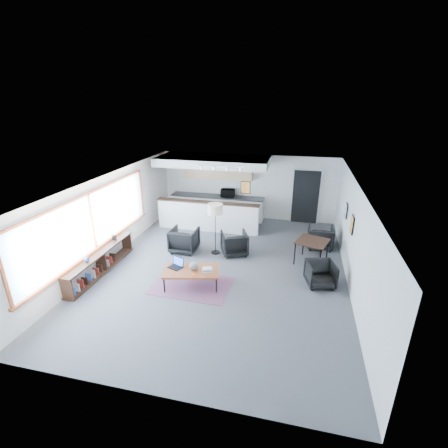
% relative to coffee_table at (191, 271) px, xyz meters
% --- Properties ---
extents(room, '(7.02, 9.02, 2.62)m').
position_rel_coffee_table_xyz_m(room, '(0.56, 1.09, 0.86)').
color(room, '#4D4D4F').
rests_on(room, ground).
extents(window, '(0.10, 5.95, 1.66)m').
position_rel_coffee_table_xyz_m(window, '(-2.90, 0.19, 1.02)').
color(window, '#8CBFFF').
rests_on(window, room).
extents(console, '(0.35, 3.00, 0.80)m').
position_rel_coffee_table_xyz_m(console, '(-2.74, 0.04, -0.11)').
color(console, black).
rests_on(console, floor).
extents(kitchenette, '(4.20, 1.96, 2.60)m').
position_rel_coffee_table_xyz_m(kitchenette, '(-0.64, 4.80, 0.94)').
color(kitchenette, white).
rests_on(kitchenette, floor).
extents(doorway, '(1.10, 0.12, 2.15)m').
position_rel_coffee_table_xyz_m(doorway, '(2.86, 5.51, 0.64)').
color(doorway, black).
rests_on(doorway, room).
extents(track_light, '(1.60, 0.07, 0.15)m').
position_rel_coffee_table_xyz_m(track_light, '(-0.03, 3.29, 2.09)').
color(track_light, silver).
rests_on(track_light, room).
extents(wall_art_lower, '(0.03, 0.38, 0.48)m').
position_rel_coffee_table_xyz_m(wall_art_lower, '(4.03, 1.49, 1.11)').
color(wall_art_lower, black).
rests_on(wall_art_lower, room).
extents(wall_art_upper, '(0.03, 0.34, 0.44)m').
position_rel_coffee_table_xyz_m(wall_art_upper, '(4.03, 2.79, 1.06)').
color(wall_art_upper, black).
rests_on(wall_art_upper, room).
extents(kilim_rug, '(2.08, 1.44, 0.01)m').
position_rel_coffee_table_xyz_m(kilim_rug, '(-0.00, -0.00, -0.43)').
color(kilim_rug, '#62354C').
rests_on(kilim_rug, floor).
extents(coffee_table, '(1.58, 1.09, 0.47)m').
position_rel_coffee_table_xyz_m(coffee_table, '(0.00, 0.00, 0.00)').
color(coffee_table, brown).
rests_on(coffee_table, floor).
extents(laptop, '(0.44, 0.40, 0.25)m').
position_rel_coffee_table_xyz_m(laptop, '(-0.42, 0.08, 0.11)').
color(laptop, black).
rests_on(laptop, coffee_table).
extents(ceramic_pot, '(0.23, 0.23, 0.23)m').
position_rel_coffee_table_xyz_m(ceramic_pot, '(0.07, 0.02, 0.15)').
color(ceramic_pot, gray).
rests_on(ceramic_pot, coffee_table).
extents(book_stack, '(0.34, 0.30, 0.09)m').
position_rel_coffee_table_xyz_m(book_stack, '(0.43, 0.06, 0.08)').
color(book_stack, silver).
rests_on(book_stack, coffee_table).
extents(coaster, '(0.11, 0.11, 0.01)m').
position_rel_coffee_table_xyz_m(coaster, '(0.13, -0.19, 0.04)').
color(coaster, '#E5590C').
rests_on(coaster, coffee_table).
extents(armchair_left, '(0.84, 0.78, 0.85)m').
position_rel_coffee_table_xyz_m(armchair_left, '(-0.90, 1.94, -0.01)').
color(armchair_left, black).
rests_on(armchair_left, floor).
extents(armchair_right, '(1.00, 0.98, 0.80)m').
position_rel_coffee_table_xyz_m(armchair_right, '(0.72, 2.12, -0.03)').
color(armchair_right, black).
rests_on(armchair_right, floor).
extents(floor_lamp, '(0.51, 0.51, 1.65)m').
position_rel_coffee_table_xyz_m(floor_lamp, '(0.13, 2.04, 1.00)').
color(floor_lamp, black).
rests_on(floor_lamp, floor).
extents(dining_table, '(1.08, 1.08, 0.72)m').
position_rel_coffee_table_xyz_m(dining_table, '(3.10, 2.07, 0.22)').
color(dining_table, black).
rests_on(dining_table, floor).
extents(dining_chair_near, '(0.73, 0.70, 0.62)m').
position_rel_coffee_table_xyz_m(dining_chair_near, '(3.32, 0.81, -0.13)').
color(dining_chair_near, black).
rests_on(dining_chair_near, floor).
extents(dining_chair_far, '(0.69, 0.65, 0.70)m').
position_rel_coffee_table_xyz_m(dining_chair_far, '(3.40, 3.22, -0.09)').
color(dining_chair_far, black).
rests_on(dining_chair_far, floor).
extents(microwave, '(0.56, 0.33, 0.37)m').
position_rel_coffee_table_xyz_m(microwave, '(-0.19, 5.24, 0.68)').
color(microwave, black).
rests_on(microwave, kitchenette).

